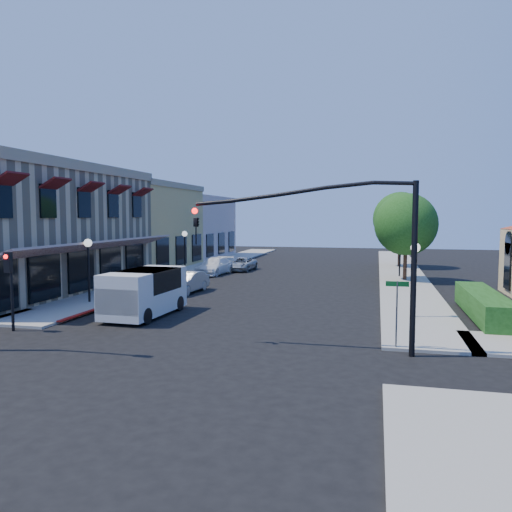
% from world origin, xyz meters
% --- Properties ---
extents(ground, '(120.00, 120.00, 0.00)m').
position_xyz_m(ground, '(0.00, 0.00, 0.00)').
color(ground, black).
rests_on(ground, ground).
extents(sidewalk_left, '(3.50, 50.00, 0.12)m').
position_xyz_m(sidewalk_left, '(-8.75, 27.00, 0.06)').
color(sidewalk_left, '#9C998E').
rests_on(sidewalk_left, ground).
extents(sidewalk_right, '(3.50, 50.00, 0.12)m').
position_xyz_m(sidewalk_right, '(8.75, 27.00, 0.06)').
color(sidewalk_right, '#9C998E').
rests_on(sidewalk_right, ground).
extents(curb_red_strip, '(0.25, 10.00, 0.06)m').
position_xyz_m(curb_red_strip, '(-6.90, 8.00, 0.00)').
color(curb_red_strip, maroon).
rests_on(curb_red_strip, ground).
extents(corner_brick_building, '(11.77, 18.20, 8.10)m').
position_xyz_m(corner_brick_building, '(-15.45, 11.00, 4.01)').
color(corner_brick_building, tan).
rests_on(corner_brick_building, ground).
extents(yellow_stucco_building, '(10.00, 12.00, 7.60)m').
position_xyz_m(yellow_stucco_building, '(-15.50, 26.00, 3.80)').
color(yellow_stucco_building, tan).
rests_on(yellow_stucco_building, ground).
extents(pink_stucco_building, '(10.00, 12.00, 7.00)m').
position_xyz_m(pink_stucco_building, '(-15.50, 38.00, 3.50)').
color(pink_stucco_building, '#BF9E90').
rests_on(pink_stucco_building, ground).
extents(hedge, '(1.40, 8.00, 1.10)m').
position_xyz_m(hedge, '(11.70, 9.00, 0.00)').
color(hedge, '#194413').
rests_on(hedge, ground).
extents(street_tree_a, '(4.56, 4.56, 6.48)m').
position_xyz_m(street_tree_a, '(8.80, 22.00, 4.19)').
color(street_tree_a, '#372316').
rests_on(street_tree_a, ground).
extents(street_tree_b, '(4.94, 4.94, 7.02)m').
position_xyz_m(street_tree_b, '(8.80, 32.00, 4.54)').
color(street_tree_b, '#372316').
rests_on(street_tree_b, ground).
extents(signal_mast_arm, '(8.01, 0.39, 6.00)m').
position_xyz_m(signal_mast_arm, '(5.86, 1.50, 4.09)').
color(signal_mast_arm, black).
rests_on(signal_mast_arm, ground).
extents(secondary_signal, '(0.28, 0.42, 3.32)m').
position_xyz_m(secondary_signal, '(-8.00, 1.41, 2.32)').
color(secondary_signal, black).
rests_on(secondary_signal, ground).
extents(street_name_sign, '(0.80, 0.06, 2.50)m').
position_xyz_m(street_name_sign, '(7.50, 2.20, 1.70)').
color(street_name_sign, '#595B5E').
rests_on(street_name_sign, ground).
extents(lamppost_left_near, '(0.44, 0.44, 3.57)m').
position_xyz_m(lamppost_left_near, '(-8.50, 8.00, 2.74)').
color(lamppost_left_near, black).
rests_on(lamppost_left_near, ground).
extents(lamppost_left_far, '(0.44, 0.44, 3.57)m').
position_xyz_m(lamppost_left_far, '(-8.50, 22.00, 2.74)').
color(lamppost_left_far, black).
rests_on(lamppost_left_far, ground).
extents(lamppost_right_near, '(0.44, 0.44, 3.57)m').
position_xyz_m(lamppost_right_near, '(8.50, 8.00, 2.74)').
color(lamppost_right_near, black).
rests_on(lamppost_right_near, ground).
extents(lamppost_right_far, '(0.44, 0.44, 3.57)m').
position_xyz_m(lamppost_right_far, '(8.50, 24.00, 2.74)').
color(lamppost_right_far, black).
rests_on(lamppost_right_far, ground).
extents(white_van, '(2.39, 5.09, 2.22)m').
position_xyz_m(white_van, '(-4.04, 5.61, 1.28)').
color(white_van, silver).
rests_on(white_van, ground).
extents(parked_car_a, '(1.91, 3.81, 1.25)m').
position_xyz_m(parked_car_a, '(-4.80, 6.00, 0.62)').
color(parked_car_a, black).
rests_on(parked_car_a, ground).
extents(parked_car_b, '(1.74, 4.11, 1.32)m').
position_xyz_m(parked_car_b, '(-4.80, 13.00, 0.66)').
color(parked_car_b, '#9EA1A3').
rests_on(parked_car_b, ground).
extents(parked_car_c, '(2.39, 4.87, 1.36)m').
position_xyz_m(parked_car_c, '(-6.20, 22.69, 0.68)').
color(parked_car_c, white).
rests_on(parked_car_c, ground).
extents(parked_car_d, '(2.11, 4.25, 1.16)m').
position_xyz_m(parked_car_d, '(-4.80, 26.00, 0.58)').
color(parked_car_d, '#A9ACAE').
rests_on(parked_car_d, ground).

